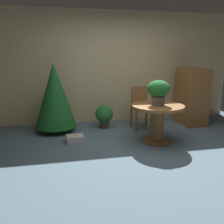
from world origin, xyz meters
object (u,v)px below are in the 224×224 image
Objects in this scene: flower_vase at (158,90)px; wooden_chair_far at (141,105)px; gift_box_cream at (75,139)px; holiday_tree at (55,95)px; round_dining_table at (157,117)px; wooden_cabinet at (192,97)px; potted_plant at (104,115)px.

flower_vase is 1.03m from wooden_chair_far.
flower_vase is 1.38× the size of gift_box_cream.
gift_box_cream is at bearing -66.25° from holiday_tree.
round_dining_table is at bearing -101.32° from flower_vase.
wooden_cabinet is at bearing 5.17° from wooden_chair_far.
flower_vase is at bearing -30.51° from holiday_tree.
potted_plant is at bearing 2.09° from holiday_tree.
potted_plant is (-0.78, 0.19, -0.23)m from wooden_chair_far.
round_dining_table is at bearing -55.17° from potted_plant.
wooden_chair_far is 1.80× the size of potted_plant.
wooden_cabinet is at bearing 39.35° from round_dining_table.
potted_plant is at bearing 125.03° from flower_vase.
holiday_tree is 4.42× the size of gift_box_cream.
holiday_tree is 1.16m from potted_plant.
wooden_chair_far is 1.68m from gift_box_cream.
wooden_cabinet reaches higher than gift_box_cream.
wooden_cabinet reaches higher than wooden_chair_far.
potted_plant reaches higher than gift_box_cream.
wooden_chair_far is (-0.00, 0.93, -0.45)m from flower_vase.
wooden_chair_far is (0.00, 0.94, 0.05)m from round_dining_table.
round_dining_table is 2.12× the size of flower_vase.
holiday_tree is 1.11× the size of wooden_cabinet.
wooden_cabinet is (2.77, 0.75, 0.58)m from gift_box_cream.
gift_box_cream is (-1.49, 0.30, -0.41)m from round_dining_table.
round_dining_table is 2.93× the size of gift_box_cream.
wooden_cabinet is (1.28, 0.12, 0.12)m from wooden_chair_far.
holiday_tree reaches higher than wooden_chair_far.
holiday_tree is (-1.84, 1.09, 0.30)m from round_dining_table.
flower_vase is 0.35× the size of wooden_cabinet.
holiday_tree reaches higher than potted_plant.
flower_vase is 2.14m from holiday_tree.
gift_box_cream is 0.25× the size of wooden_cabinet.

